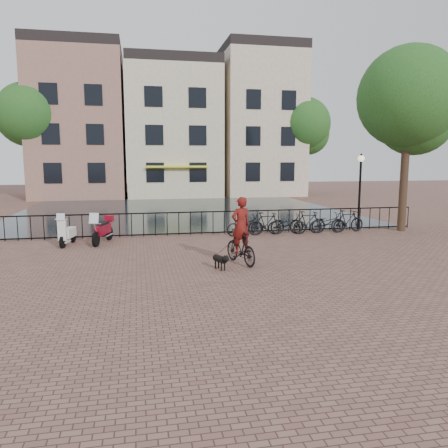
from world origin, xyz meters
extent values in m
plane|color=brown|center=(0.00, 0.00, 0.00)|extent=(100.00, 100.00, 0.00)
plane|color=black|center=(0.00, 17.30, 0.00)|extent=(20.00, 20.00, 0.00)
cube|color=black|center=(0.00, 8.00, 1.00)|extent=(20.00, 0.05, 0.05)
cube|color=black|center=(0.00, 8.00, 0.08)|extent=(20.00, 0.05, 0.05)
cube|color=#8B5D51|center=(-7.50, 30.00, 6.00)|extent=(7.50, 9.00, 12.00)
cube|color=black|center=(-7.50, 30.00, 12.40)|extent=(7.50, 9.00, 0.80)
cube|color=#C4B394|center=(0.50, 30.00, 5.50)|extent=(8.00, 9.00, 11.00)
cube|color=black|center=(0.50, 30.00, 11.40)|extent=(8.00, 9.00, 0.80)
cube|color=yellow|center=(0.50, 25.30, 2.60)|extent=(5.00, 0.60, 0.15)
cube|color=tan|center=(8.50, 30.00, 6.25)|extent=(7.00, 9.00, 12.50)
cube|color=black|center=(8.50, 30.00, 12.90)|extent=(7.00, 9.00, 0.80)
cylinder|color=black|center=(-11.00, 27.00, 3.15)|extent=(0.36, 0.36, 6.30)
sphere|color=#224818|center=(-11.00, 27.00, 6.75)|extent=(5.04, 5.04, 5.04)
cylinder|color=black|center=(9.20, 7.30, 2.80)|extent=(0.36, 0.36, 5.60)
sphere|color=#224818|center=(9.20, 7.30, 6.00)|extent=(4.48, 4.48, 4.48)
cylinder|color=black|center=(12.00, 27.00, 2.97)|extent=(0.36, 0.36, 5.95)
sphere|color=#224818|center=(12.00, 27.00, 6.38)|extent=(4.76, 4.76, 4.76)
cylinder|color=black|center=(7.20, 7.60, 1.60)|extent=(0.10, 0.10, 3.20)
sphere|color=beige|center=(7.20, 7.60, 3.30)|extent=(0.30, 0.30, 0.30)
imported|color=black|center=(0.42, 2.43, 0.54)|extent=(1.02, 1.88, 1.09)
imported|color=#5F120E|center=(0.42, 2.43, 1.41)|extent=(0.90, 0.72, 2.13)
imported|color=black|center=(1.80, 7.40, 0.45)|extent=(1.79, 0.88, 0.90)
imported|color=black|center=(2.75, 7.40, 0.50)|extent=(1.68, 0.54, 1.00)
imported|color=black|center=(3.70, 7.40, 0.45)|extent=(1.77, 0.79, 0.90)
imported|color=black|center=(4.65, 7.40, 0.50)|extent=(1.68, 0.51, 1.00)
imported|color=black|center=(5.60, 7.40, 0.45)|extent=(1.72, 0.62, 0.90)
imported|color=black|center=(6.55, 7.40, 0.50)|extent=(1.71, 0.67, 1.00)
camera|label=1|loc=(-2.70, -10.64, 3.27)|focal=35.00mm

